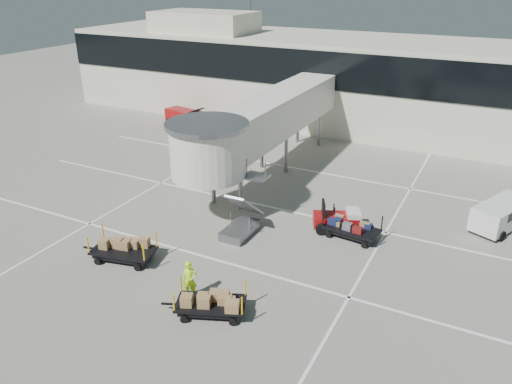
% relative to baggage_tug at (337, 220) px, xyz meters
% --- Properties ---
extents(ground, '(140.00, 140.00, 0.00)m').
position_rel_baggage_tug_xyz_m(ground, '(-3.33, -8.10, -0.63)').
color(ground, '#9B978B').
rests_on(ground, ground).
extents(lane_markings, '(40.00, 30.00, 0.02)m').
position_rel_baggage_tug_xyz_m(lane_markings, '(-4.00, 1.23, -0.62)').
color(lane_markings, white).
rests_on(lane_markings, ground).
extents(terminal, '(64.00, 12.11, 15.20)m').
position_rel_baggage_tug_xyz_m(terminal, '(-3.68, 21.84, 3.48)').
color(terminal, beige).
rests_on(terminal, ground).
extents(jet_bridge, '(5.70, 20.40, 6.03)m').
position_rel_baggage_tug_xyz_m(jet_bridge, '(-7.30, 4.16, 3.65)').
color(jet_bridge, silver).
rests_on(jet_bridge, ground).
extents(baggage_tug, '(2.93, 2.54, 1.73)m').
position_rel_baggage_tug_xyz_m(baggage_tug, '(0.00, 0.00, 0.00)').
color(baggage_tug, maroon).
rests_on(baggage_tug, ground).
extents(suitcase_cart, '(3.84, 1.84, 1.48)m').
position_rel_baggage_tug_xyz_m(suitcase_cart, '(1.12, -0.56, -0.11)').
color(suitcase_cart, black).
rests_on(suitcase_cart, ground).
extents(box_cart_near, '(3.76, 2.54, 1.46)m').
position_rel_baggage_tug_xyz_m(box_cart_near, '(-2.40, -10.03, -0.04)').
color(box_cart_near, black).
rests_on(box_cart_near, ground).
extents(box_cart_far, '(4.06, 2.26, 1.56)m').
position_rel_baggage_tug_xyz_m(box_cart_far, '(-8.77, -8.32, -0.07)').
color(box_cart_far, black).
rests_on(box_cart_far, ground).
extents(ground_worker, '(0.82, 0.73, 1.89)m').
position_rel_baggage_tug_xyz_m(ground_worker, '(-3.89, -9.41, 0.32)').
color(ground_worker, '#AEEE19').
rests_on(ground_worker, ground).
extents(minivan, '(3.33, 4.61, 1.62)m').
position_rel_baggage_tug_xyz_m(minivan, '(8.49, 4.62, 0.34)').
color(minivan, silver).
rests_on(minivan, ground).
extents(belt_loader, '(4.22, 2.30, 1.93)m').
position_rel_baggage_tug_xyz_m(belt_loader, '(-20.13, 13.68, 0.11)').
color(belt_loader, maroon).
rests_on(belt_loader, ground).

